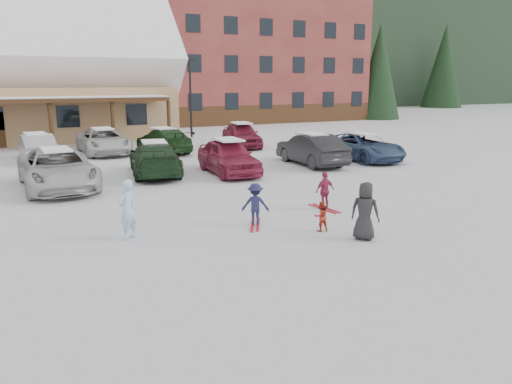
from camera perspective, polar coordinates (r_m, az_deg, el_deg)
name	(u,v)px	position (r m, az deg, el deg)	size (l,w,h in m)	color
ground	(262,237)	(13.31, 0.73, -5.18)	(160.00, 160.00, 0.00)	silver
alpine_hotel	(220,34)	(53.39, -4.15, 17.52)	(31.48, 14.01, 21.48)	maroon
lamp_post	(190,93)	(36.81, -7.50, 11.20)	(0.50, 0.25, 5.63)	black
conifer_1	(379,59)	(56.17, 13.92, 14.53)	(4.84, 4.84, 11.22)	black
conifer_3	(128,70)	(56.54, -14.47, 13.33)	(3.96, 3.96, 9.18)	black
conifer_4	(335,61)	(69.76, 8.97, 14.54)	(5.06, 5.06, 11.73)	black
adult_skier	(127,209)	(13.38, -14.50, -1.94)	(0.58, 0.38, 1.60)	#ABCCEC
toddler_red	(321,216)	(13.83, 7.44, -2.77)	(0.41, 0.32, 0.84)	#AB301D
child_navy	(255,204)	(14.23, -0.08, -1.43)	(0.79, 0.46, 1.23)	#1B1E41
skis_child_navy	(255,225)	(14.39, -0.08, -3.74)	(0.20, 1.40, 0.03)	red
child_magenta	(325,191)	(16.17, 7.88, 0.16)	(0.71, 0.30, 1.22)	#A0264C
skis_child_magenta	(324,208)	(16.31, 7.82, -1.88)	(0.20, 1.40, 0.03)	red
bystander_dark	(365,211)	(13.22, 12.35, -2.14)	(0.75, 0.49, 1.54)	black
parked_car_2	(58,169)	(20.50, -21.73, 2.46)	(2.54, 5.50, 1.53)	#BDBDBD
parked_car_3	(155,158)	(22.35, -11.50, 3.80)	(2.05, 5.03, 1.46)	#1B351C
parked_car_4	(228,157)	(22.19, -3.18, 4.06)	(1.81, 4.51, 1.54)	maroon
parked_car_5	(311,149)	(24.69, 6.34, 4.87)	(1.62, 4.63, 1.53)	black
parked_car_6	(363,147)	(26.63, 12.11, 5.08)	(2.29, 4.97, 1.38)	#34496E
parked_car_9	(37,147)	(28.25, -23.78, 4.72)	(1.48, 4.25, 1.40)	#AEAEB3
parked_car_10	(103,141)	(29.56, -17.04, 5.58)	(2.38, 5.15, 1.43)	silver
parked_car_11	(164,140)	(29.23, -10.49, 5.82)	(1.97, 4.83, 1.40)	#193C18
parked_car_12	(242,135)	(31.13, -1.65, 6.53)	(1.78, 4.43, 1.51)	maroon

